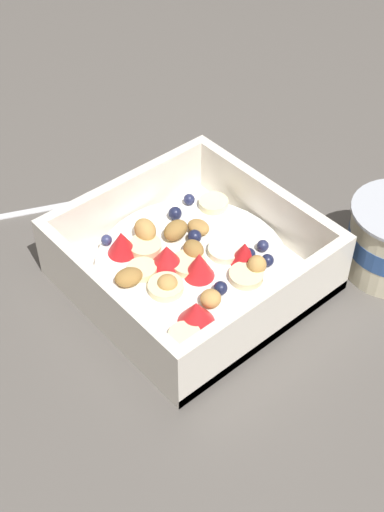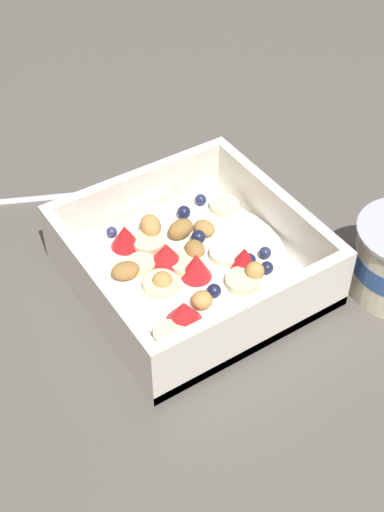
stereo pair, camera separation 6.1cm
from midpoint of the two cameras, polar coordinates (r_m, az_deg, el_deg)
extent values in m
plane|color=#56514C|center=(0.63, 2.87, -2.94)|extent=(2.40, 2.40, 0.00)
cube|color=white|center=(0.63, 2.78, -1.76)|extent=(0.19, 0.19, 0.01)
cube|color=white|center=(0.58, -4.66, -3.54)|extent=(0.19, 0.01, 0.06)
cube|color=white|center=(0.66, 9.48, 2.98)|extent=(0.19, 0.01, 0.06)
cube|color=white|center=(0.67, -1.67, 4.58)|extent=(0.01, 0.17, 0.06)
cube|color=white|center=(0.56, 8.24, -5.59)|extent=(0.01, 0.17, 0.06)
cylinder|color=white|center=(0.62, 2.82, -1.02)|extent=(0.17, 0.17, 0.01)
cylinder|color=#F7EFC6|center=(0.62, 5.77, -0.06)|extent=(0.04, 0.04, 0.01)
cylinder|color=beige|center=(0.61, 2.39, -0.81)|extent=(0.04, 0.04, 0.01)
cylinder|color=beige|center=(0.56, 1.31, -6.54)|extent=(0.03, 0.03, 0.01)
cylinder|color=beige|center=(0.60, 7.05, -2.18)|extent=(0.04, 0.04, 0.01)
cylinder|color=beige|center=(0.59, 0.61, -2.69)|extent=(0.04, 0.04, 0.01)
cylinder|color=beige|center=(0.67, 5.26, 3.95)|extent=(0.03, 0.03, 0.01)
cylinder|color=beige|center=(0.63, -0.78, 1.00)|extent=(0.03, 0.03, 0.01)
cylinder|color=beige|center=(0.61, -1.32, -0.86)|extent=(0.03, 0.03, 0.01)
cone|color=red|center=(0.61, 7.12, -0.27)|extent=(0.03, 0.03, 0.02)
cone|color=red|center=(0.56, 2.47, -4.74)|extent=(0.04, 0.04, 0.02)
cone|color=red|center=(0.60, 3.40, -0.85)|extent=(0.03, 0.03, 0.03)
cone|color=red|center=(0.62, -2.66, 1.50)|extent=(0.04, 0.04, 0.02)
cone|color=red|center=(0.61, 0.78, 0.02)|extent=(0.04, 0.04, 0.02)
sphere|color=#191E3D|center=(0.66, 2.01, 3.44)|extent=(0.01, 0.01, 0.01)
sphere|color=#191E3D|center=(0.61, 8.95, -1.09)|extent=(0.01, 0.01, 0.01)
sphere|color=navy|center=(0.64, -3.80, 1.81)|extent=(0.01, 0.01, 0.01)
sphere|color=#23284C|center=(0.67, 3.32, 4.46)|extent=(0.01, 0.01, 0.01)
sphere|color=#23284C|center=(0.64, -0.75, 1.71)|extent=(0.01, 0.01, 0.01)
sphere|color=#191E3D|center=(0.63, 3.30, 1.42)|extent=(0.01, 0.01, 0.01)
sphere|color=#23284C|center=(0.62, 8.75, 0.13)|extent=(0.01, 0.01, 0.01)
sphere|color=#191E3D|center=(0.61, 7.46, -0.48)|extent=(0.01, 0.01, 0.01)
sphere|color=#191E3D|center=(0.59, 4.98, -2.87)|extent=(0.01, 0.01, 0.01)
ellipsoid|color=tan|center=(0.60, 8.01, -1.36)|extent=(0.02, 0.02, 0.02)
ellipsoid|color=#AD7F42|center=(0.64, 3.74, 2.14)|extent=(0.02, 0.02, 0.01)
ellipsoid|color=olive|center=(0.64, 1.84, 2.07)|extent=(0.02, 0.03, 0.02)
ellipsoid|color=tan|center=(0.58, 3.86, -3.73)|extent=(0.02, 0.02, 0.01)
ellipsoid|color=tan|center=(0.59, 0.70, -2.31)|extent=(0.02, 0.02, 0.01)
ellipsoid|color=olive|center=(0.60, -2.50, -1.34)|extent=(0.02, 0.03, 0.01)
ellipsoid|color=olive|center=(0.62, 3.06, 0.39)|extent=(0.02, 0.02, 0.01)
ellipsoid|color=tan|center=(0.64, -0.63, 2.34)|extent=(0.03, 0.02, 0.02)
ellipsoid|color=silver|center=(0.72, -3.61, 5.38)|extent=(0.05, 0.06, 0.01)
cylinder|color=silver|center=(0.73, -10.43, 4.62)|extent=(0.06, 0.12, 0.01)
camera|label=1|loc=(0.03, -87.13, 2.80)|focal=49.44mm
camera|label=2|loc=(0.03, 92.87, -2.80)|focal=49.44mm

